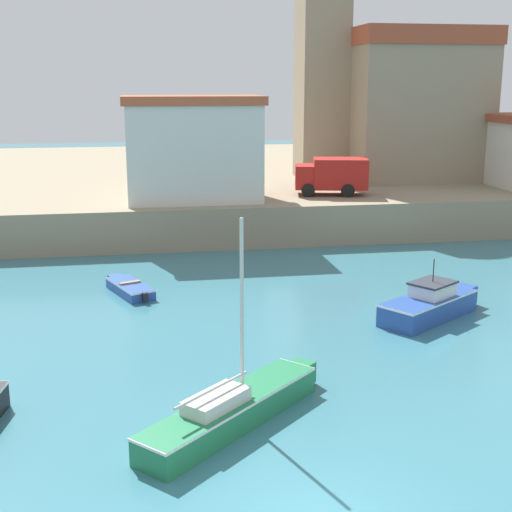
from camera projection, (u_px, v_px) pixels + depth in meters
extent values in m
cube|color=gray|center=(176.00, 182.00, 57.49)|extent=(120.00, 40.00, 2.31)
cube|color=#237A4C|center=(232.00, 412.00, 18.96)|extent=(5.39, 5.17, 0.76)
cube|color=#237A4C|center=(302.00, 372.00, 21.59)|extent=(0.88, 0.88, 0.65)
cube|color=white|center=(231.00, 400.00, 18.88)|extent=(5.44, 5.22, 0.07)
cylinder|color=silver|center=(242.00, 308.00, 18.66)|extent=(0.10, 0.10, 4.81)
cylinder|color=silver|center=(212.00, 390.00, 18.13)|extent=(2.10, 1.98, 0.08)
cube|color=silver|center=(216.00, 401.00, 18.34)|extent=(1.96, 1.91, 0.36)
cube|color=#284C9E|center=(428.00, 308.00, 27.61)|extent=(4.63, 3.86, 0.86)
cube|color=#284C9E|center=(463.00, 294.00, 29.37)|extent=(1.10, 1.14, 0.73)
cube|color=white|center=(429.00, 298.00, 27.52)|extent=(4.67, 3.90, 0.07)
cube|color=silver|center=(432.00, 290.00, 27.60)|extent=(1.98, 1.88, 0.50)
cube|color=#2D333D|center=(433.00, 283.00, 27.53)|extent=(2.14, 2.03, 0.08)
cylinder|color=black|center=(434.00, 270.00, 27.42)|extent=(0.04, 0.04, 0.90)
cube|color=#284C9E|center=(130.00, 289.00, 30.87)|extent=(2.14, 3.22, 0.46)
cube|color=#284C9E|center=(116.00, 279.00, 32.33)|extent=(0.75, 0.68, 0.39)
cube|color=white|center=(130.00, 284.00, 30.82)|extent=(2.16, 3.25, 0.07)
cube|color=#997F5B|center=(130.00, 283.00, 30.80)|extent=(0.94, 0.53, 0.08)
cube|color=black|center=(145.00, 297.00, 29.50)|extent=(0.26, 0.26, 0.36)
cube|color=gray|center=(394.00, 112.00, 53.29)|extent=(9.11, 14.78, 9.01)
cube|color=#9E472D|center=(397.00, 41.00, 52.08)|extent=(9.29, 15.07, 1.20)
cube|color=gray|center=(322.00, 69.00, 49.42)|extent=(3.27, 3.27, 15.11)
cube|color=silver|center=(193.00, 153.00, 40.77)|extent=(7.49, 4.76, 5.40)
cube|color=#B25133|center=(192.00, 100.00, 40.07)|extent=(7.87, 5.00, 0.50)
cube|color=#AD1E19|center=(340.00, 173.00, 42.85)|extent=(3.57, 2.72, 1.80)
cube|color=#AD1E19|center=(306.00, 177.00, 42.98)|extent=(1.69, 2.23, 1.40)
cube|color=#334756|center=(299.00, 173.00, 42.95)|extent=(0.49, 1.79, 0.70)
cylinder|color=black|center=(308.00, 190.00, 42.22)|extent=(0.84, 0.44, 0.80)
cylinder|color=black|center=(307.00, 186.00, 44.06)|extent=(0.84, 0.44, 0.80)
cylinder|color=black|center=(348.00, 191.00, 42.13)|extent=(0.84, 0.44, 0.80)
cylinder|color=black|center=(345.00, 186.00, 43.97)|extent=(0.84, 0.44, 0.80)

